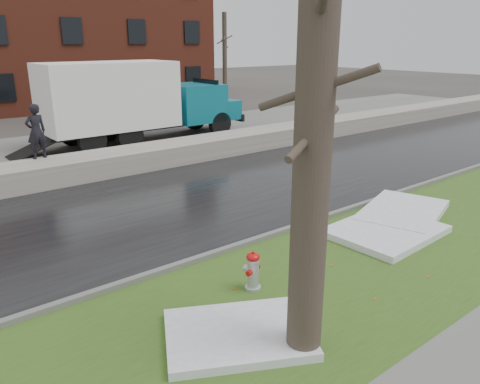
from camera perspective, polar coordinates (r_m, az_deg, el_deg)
ground at (r=10.27m, az=6.64°, el=-7.65°), size 120.00×120.00×0.00m
verge at (r=9.53m, az=12.02°, el=-9.98°), size 60.00×4.50×0.04m
road at (r=13.56m, az=-6.86°, el=-1.13°), size 60.00×7.00×0.03m
parking_lot at (r=21.04m, az=-19.21°, el=4.87°), size 60.00×9.00×0.03m
curb at (r=10.90m, az=2.94°, el=-5.58°), size 60.00×0.15×0.14m
snowbank at (r=17.05m, az=-14.39°, el=3.67°), size 60.00×1.60×0.75m
brick_building at (r=37.49m, az=-26.33°, el=17.10°), size 26.00×12.00×10.00m
bg_tree_right at (r=37.98m, az=-1.88°, el=16.31°), size 1.40×1.62×6.50m
fire_hydrant at (r=8.66m, az=1.57°, el=-9.40°), size 0.38×0.35×0.76m
tree at (r=6.09m, az=8.93°, el=6.57°), size 1.29×1.50×6.35m
box_truck at (r=21.65m, az=-12.83°, el=10.83°), size 10.75×2.66×3.59m
worker at (r=16.54m, az=-23.60°, el=6.78°), size 0.69×0.50×1.77m
snow_patch_near at (r=11.67m, az=17.29°, el=-4.53°), size 2.70×2.13×0.16m
snow_patch_far at (r=7.54m, az=-0.26°, el=-16.91°), size 2.69×2.44×0.14m
snow_patch_side at (r=13.03m, az=19.19°, el=-2.31°), size 3.23×2.59×0.18m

